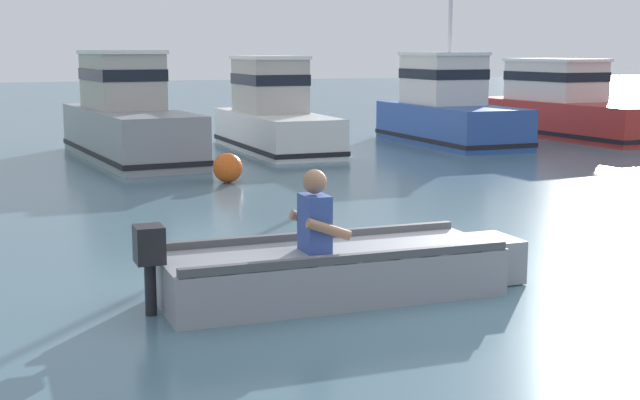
% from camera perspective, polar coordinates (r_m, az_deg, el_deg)
% --- Properties ---
extents(ground_plane, '(120.00, 120.00, 0.00)m').
position_cam_1_polar(ground_plane, '(8.95, 8.31, -5.09)').
color(ground_plane, slate).
extents(rowboat_with_person, '(3.70, 1.10, 1.19)m').
position_cam_1_polar(rowboat_with_person, '(8.25, 1.09, -4.45)').
color(rowboat_with_person, gray).
rests_on(rowboat_with_person, ground).
extents(moored_boat_grey, '(2.23, 5.66, 2.25)m').
position_cam_1_polar(moored_boat_grey, '(19.10, -12.20, 5.10)').
color(moored_boat_grey, gray).
rests_on(moored_boat_grey, ground).
extents(moored_boat_white, '(1.66, 4.82, 2.12)m').
position_cam_1_polar(moored_boat_white, '(20.34, -2.98, 5.39)').
color(moored_boat_white, white).
rests_on(moored_boat_white, ground).
extents(moored_boat_blue, '(1.88, 4.67, 4.60)m').
position_cam_1_polar(moored_boat_blue, '(21.98, 8.16, 5.72)').
color(moored_boat_blue, '#2D519E').
rests_on(moored_boat_blue, ground).
extents(moored_boat_red, '(2.30, 6.23, 2.03)m').
position_cam_1_polar(moored_boat_red, '(24.45, 15.29, 5.71)').
color(moored_boat_red, '#B72D28').
rests_on(moored_boat_red, ground).
extents(mooring_buoy, '(0.51, 0.51, 0.51)m').
position_cam_1_polar(mooring_buoy, '(15.40, -5.92, 2.06)').
color(mooring_buoy, '#E55919').
rests_on(mooring_buoy, ground).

